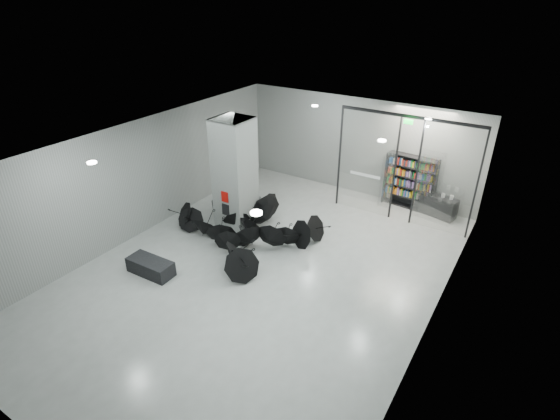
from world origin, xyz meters
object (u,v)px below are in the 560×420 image
Objects in this scene: column at (235,174)px; shop_counter at (439,206)px; bookshelf at (410,182)px; bench at (151,267)px; umbrella_cluster at (247,232)px.

shop_counter is at bearing 37.03° from column.
bookshelf is at bearing -170.88° from shop_counter.
bookshelf is (4.89, 4.75, -0.93)m from column.
bench is 1.11× the size of shop_counter.
shop_counter is (6.47, 8.54, 0.16)m from bench.
shop_counter is at bearing 50.93° from bench.
column is 3.00× the size of shop_counter.
column is 7.85m from shop_counter.
bench is 10.71m from shop_counter.
bench is (-0.33, -3.91, -1.76)m from column.
column reaches higher than umbrella_cluster.
column is 2.09m from umbrella_cluster.
bench is 0.26× the size of umbrella_cluster.
bench is at bearing -94.85° from column.
bench is at bearing -112.36° from shop_counter.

